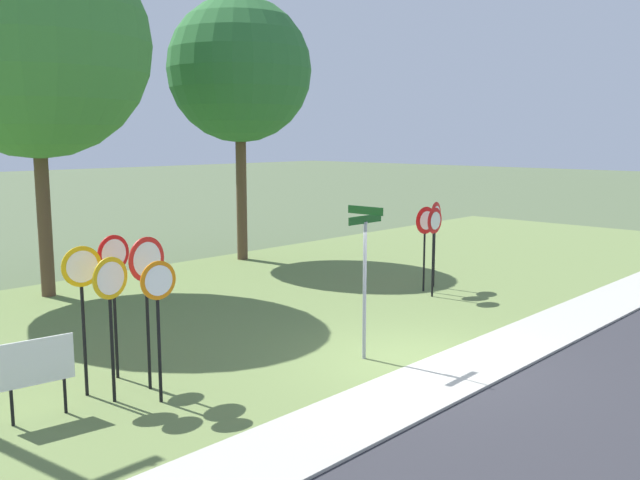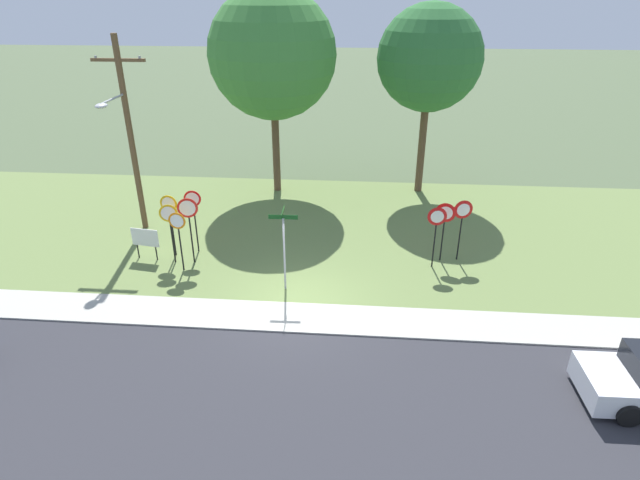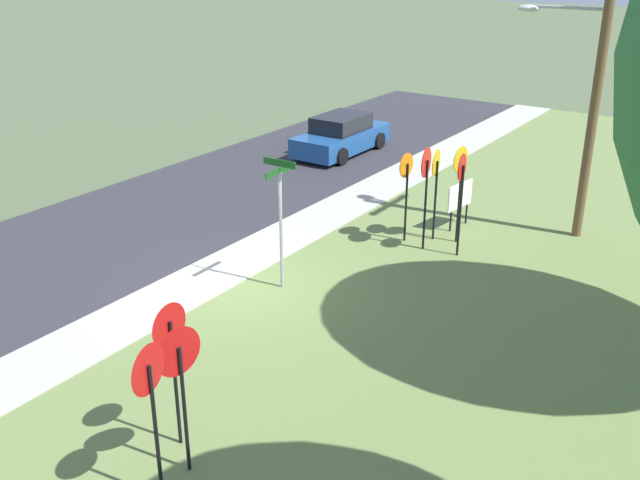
{
  "view_description": "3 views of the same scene",
  "coord_description": "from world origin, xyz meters",
  "px_view_note": "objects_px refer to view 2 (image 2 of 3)",
  "views": [
    {
      "loc": [
        -10.32,
        -7.19,
        4.26
      ],
      "look_at": [
        1.04,
        3.55,
        1.9
      ],
      "focal_mm": 38.37,
      "sensor_mm": 36.0,
      "label": 1
    },
    {
      "loc": [
        1.88,
        -14.15,
        9.41
      ],
      "look_at": [
        0.54,
        2.41,
        1.2
      ],
      "focal_mm": 28.81,
      "sensor_mm": 36.0,
      "label": 2
    },
    {
      "loc": [
        11.07,
        9.83,
        7.24
      ],
      "look_at": [
        -0.08,
        2.23,
        1.64
      ],
      "focal_mm": 40.95,
      "sensor_mm": 36.0,
      "label": 3
    }
  ],
  "objects_px": {
    "stop_sign_near_left": "(170,221)",
    "notice_board": "(145,239)",
    "stop_sign_far_center": "(194,209)",
    "oak_tree_right": "(430,59)",
    "stop_sign_far_left": "(170,213)",
    "oak_tree_left": "(272,55)",
    "yield_sign_near_left": "(436,223)",
    "yield_sign_near_right": "(445,218)",
    "utility_pole": "(128,131)",
    "stop_sign_far_right": "(189,216)",
    "yield_sign_far_left": "(462,216)",
    "stop_sign_near_right": "(178,230)",
    "street_name_post": "(284,243)"
  },
  "relations": [
    {
      "from": "stop_sign_near_left",
      "to": "notice_board",
      "type": "distance_m",
      "value": 1.45
    },
    {
      "from": "stop_sign_far_center",
      "to": "oak_tree_right",
      "type": "bearing_deg",
      "value": 31.77
    },
    {
      "from": "stop_sign_far_left",
      "to": "notice_board",
      "type": "height_order",
      "value": "stop_sign_far_left"
    },
    {
      "from": "stop_sign_far_center",
      "to": "oak_tree_right",
      "type": "xyz_separation_m",
      "value": [
        9.24,
        7.55,
        4.59
      ]
    },
    {
      "from": "oak_tree_left",
      "to": "stop_sign_far_center",
      "type": "bearing_deg",
      "value": -106.17
    },
    {
      "from": "yield_sign_near_left",
      "to": "oak_tree_right",
      "type": "height_order",
      "value": "oak_tree_right"
    },
    {
      "from": "yield_sign_near_left",
      "to": "oak_tree_left",
      "type": "distance_m",
      "value": 11.38
    },
    {
      "from": "yield_sign_near_right",
      "to": "utility_pole",
      "type": "xyz_separation_m",
      "value": [
        -12.38,
        1.87,
        2.52
      ]
    },
    {
      "from": "yield_sign_near_right",
      "to": "notice_board",
      "type": "bearing_deg",
      "value": -165.82
    },
    {
      "from": "utility_pole",
      "to": "stop_sign_far_center",
      "type": "bearing_deg",
      "value": -32.55
    },
    {
      "from": "stop_sign_far_right",
      "to": "stop_sign_near_left",
      "type": "bearing_deg",
      "value": 176.04
    },
    {
      "from": "stop_sign_far_left",
      "to": "utility_pole",
      "type": "height_order",
      "value": "utility_pole"
    },
    {
      "from": "stop_sign_far_left",
      "to": "yield_sign_near_left",
      "type": "distance_m",
      "value": 9.83
    },
    {
      "from": "stop_sign_far_left",
      "to": "yield_sign_near_left",
      "type": "height_order",
      "value": "stop_sign_far_left"
    },
    {
      "from": "stop_sign_far_left",
      "to": "oak_tree_right",
      "type": "height_order",
      "value": "oak_tree_right"
    },
    {
      "from": "stop_sign_near_left",
      "to": "notice_board",
      "type": "bearing_deg",
      "value": 159.11
    },
    {
      "from": "stop_sign_near_left",
      "to": "stop_sign_far_left",
      "type": "xyz_separation_m",
      "value": [
        -0.17,
        0.57,
        0.09
      ]
    },
    {
      "from": "notice_board",
      "to": "oak_tree_right",
      "type": "bearing_deg",
      "value": 45.39
    },
    {
      "from": "utility_pole",
      "to": "oak_tree_right",
      "type": "distance_m",
      "value": 13.63
    },
    {
      "from": "yield_sign_near_left",
      "to": "oak_tree_right",
      "type": "distance_m",
      "value": 9.31
    },
    {
      "from": "notice_board",
      "to": "yield_sign_far_left",
      "type": "bearing_deg",
      "value": 12.6
    },
    {
      "from": "utility_pole",
      "to": "yield_sign_near_left",
      "type": "bearing_deg",
      "value": -11.34
    },
    {
      "from": "yield_sign_near_right",
      "to": "stop_sign_near_right",
      "type": "bearing_deg",
      "value": -160.56
    },
    {
      "from": "stop_sign_near_right",
      "to": "yield_sign_far_left",
      "type": "distance_m",
      "value": 10.3
    },
    {
      "from": "yield_sign_far_left",
      "to": "stop_sign_far_center",
      "type": "bearing_deg",
      "value": 169.72
    },
    {
      "from": "stop_sign_far_left",
      "to": "oak_tree_right",
      "type": "bearing_deg",
      "value": 43.61
    },
    {
      "from": "stop_sign_near_left",
      "to": "stop_sign_far_center",
      "type": "xyz_separation_m",
      "value": [
        0.61,
        0.95,
        0.12
      ]
    },
    {
      "from": "stop_sign_far_left",
      "to": "notice_board",
      "type": "relative_size",
      "value": 2.0
    },
    {
      "from": "yield_sign_far_left",
      "to": "notice_board",
      "type": "height_order",
      "value": "yield_sign_far_left"
    },
    {
      "from": "oak_tree_left",
      "to": "notice_board",
      "type": "bearing_deg",
      "value": -115.97
    },
    {
      "from": "stop_sign_near_left",
      "to": "stop_sign_far_left",
      "type": "height_order",
      "value": "stop_sign_far_left"
    },
    {
      "from": "oak_tree_right",
      "to": "yield_sign_near_left",
      "type": "bearing_deg",
      "value": -91.43
    },
    {
      "from": "stop_sign_far_left",
      "to": "yield_sign_near_left",
      "type": "xyz_separation_m",
      "value": [
        9.83,
        -0.13,
        -0.02
      ]
    },
    {
      "from": "street_name_post",
      "to": "oak_tree_right",
      "type": "distance_m",
      "value": 12.31
    },
    {
      "from": "stop_sign_far_left",
      "to": "stop_sign_far_right",
      "type": "relative_size",
      "value": 0.96
    },
    {
      "from": "stop_sign_near_right",
      "to": "yield_sign_far_left",
      "type": "relative_size",
      "value": 0.95
    },
    {
      "from": "yield_sign_near_left",
      "to": "stop_sign_far_center",
      "type": "bearing_deg",
      "value": 174.87
    },
    {
      "from": "stop_sign_near_right",
      "to": "yield_sign_far_left",
      "type": "bearing_deg",
      "value": 12.14
    },
    {
      "from": "street_name_post",
      "to": "oak_tree_left",
      "type": "xyz_separation_m",
      "value": [
        -1.77,
        9.53,
        4.84
      ]
    },
    {
      "from": "stop_sign_near_right",
      "to": "oak_tree_left",
      "type": "bearing_deg",
      "value": 78.81
    },
    {
      "from": "utility_pole",
      "to": "oak_tree_left",
      "type": "height_order",
      "value": "oak_tree_left"
    },
    {
      "from": "stop_sign_far_left",
      "to": "yield_sign_far_left",
      "type": "distance_m",
      "value": 10.86
    },
    {
      "from": "oak_tree_left",
      "to": "oak_tree_right",
      "type": "xyz_separation_m",
      "value": [
        7.19,
        0.49,
        -0.17
      ]
    },
    {
      "from": "oak_tree_right",
      "to": "street_name_post",
      "type": "bearing_deg",
      "value": -118.46
    },
    {
      "from": "stop_sign_near_right",
      "to": "yield_sign_near_right",
      "type": "height_order",
      "value": "yield_sign_near_right"
    },
    {
      "from": "stop_sign_near_right",
      "to": "street_name_post",
      "type": "distance_m",
      "value": 4.04
    },
    {
      "from": "utility_pole",
      "to": "stop_sign_far_right",
      "type": "bearing_deg",
      "value": -42.22
    },
    {
      "from": "stop_sign_near_right",
      "to": "oak_tree_right",
      "type": "height_order",
      "value": "oak_tree_right"
    },
    {
      "from": "stop_sign_far_left",
      "to": "oak_tree_left",
      "type": "height_order",
      "value": "oak_tree_left"
    },
    {
      "from": "stop_sign_near_left",
      "to": "stop_sign_far_left",
      "type": "distance_m",
      "value": 0.6
    }
  ]
}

